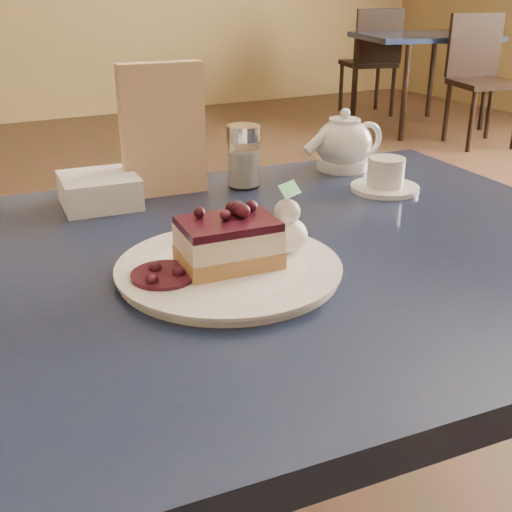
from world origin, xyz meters
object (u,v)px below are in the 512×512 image
main_table (217,312)px  bg_table_far_right (416,119)px  cheesecake_slice (228,243)px  tea_set (351,151)px  dessert_plate (229,269)px

main_table → bg_table_far_right: main_table is taller
main_table → bg_table_far_right: bearing=49.8°
cheesecake_slice → tea_set: size_ratio=0.48×
tea_set → main_table: bearing=-147.4°
main_table → cheesecake_slice: size_ratio=9.97×
dessert_plate → cheesecake_slice: cheesecake_slice is taller
main_table → dessert_plate: size_ratio=4.57×
cheesecake_slice → dessert_plate: bearing=49.7°
main_table → dessert_plate: bearing=-90.0°
cheesecake_slice → tea_set: 0.49m
cheesecake_slice → bg_table_far_right: 4.48m
dessert_plate → tea_set: size_ratio=1.04×
main_table → tea_set: (0.38, 0.24, 0.12)m
cheesecake_slice → bg_table_far_right: (3.10, 3.16, -0.69)m
dessert_plate → tea_set: (0.39, 0.29, 0.04)m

